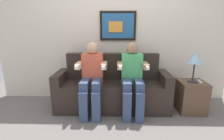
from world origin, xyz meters
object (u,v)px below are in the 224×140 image
couch (112,90)px  person_on_left (92,76)px  person_on_right (132,76)px  table_lamp (195,59)px  spare_remote_on_table (199,81)px  side_table_right (191,96)px

couch → person_on_left: (-0.31, -0.17, 0.29)m
person_on_right → table_lamp: size_ratio=2.41×
person_on_left → table_lamp: person_on_left is taller
table_lamp → spare_remote_on_table: size_ratio=3.54×
couch → person_on_right: (0.31, -0.17, 0.29)m
couch → table_lamp: table_lamp is taller
couch → spare_remote_on_table: 1.38m
person_on_right → spare_remote_on_table: (1.05, 0.05, -0.10)m
couch → person_on_left: person_on_left is taller
side_table_right → table_lamp: bearing=-160.0°
spare_remote_on_table → side_table_right: bearing=171.9°
side_table_right → spare_remote_on_table: spare_remote_on_table is taller
person_on_right → side_table_right: person_on_right is taller
couch → spare_remote_on_table: (1.36, -0.12, 0.20)m
couch → spare_remote_on_table: bearing=-5.0°
couch → side_table_right: 1.27m
couch → side_table_right: (1.27, -0.11, -0.06)m
person_on_right → table_lamp: person_on_right is taller
side_table_right → spare_remote_on_table: bearing=-8.1°
person_on_left → person_on_right: bearing=0.0°
person_on_left → side_table_right: 1.62m
spare_remote_on_table → person_on_left: bearing=-178.4°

